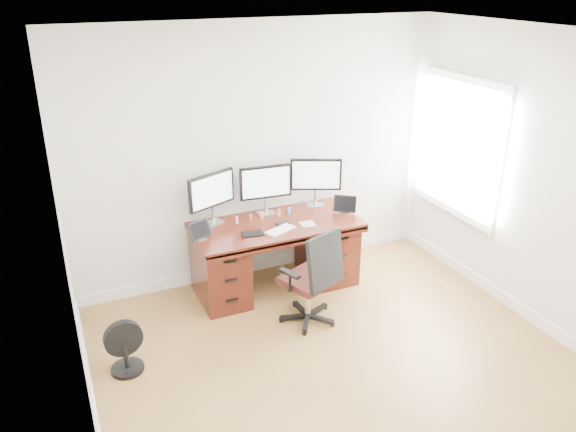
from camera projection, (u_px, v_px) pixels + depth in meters
name	position (u px, v px, depth m)	size (l,w,h in m)	color
ground	(364.00, 393.00, 4.49)	(4.50, 4.50, 0.00)	olive
back_wall	(259.00, 154.00, 5.84)	(4.00, 0.10, 2.70)	silver
right_wall	(568.00, 194.00, 4.78)	(0.10, 4.50, 2.70)	silver
desk	(275.00, 252.00, 5.87)	(1.70, 0.80, 0.75)	#42160D
office_chair	(312.00, 293.00, 5.29)	(0.67, 0.67, 0.97)	black
floor_fan	(125.00, 348.00, 4.66)	(0.33, 0.28, 0.47)	black
monitor_left	(212.00, 192.00, 5.58)	(0.52, 0.24, 0.53)	silver
monitor_center	(266.00, 184.00, 5.79)	(0.55, 0.15, 0.53)	silver
monitor_right	(316.00, 176.00, 6.01)	(0.52, 0.26, 0.53)	silver
tablet_left	(200.00, 231.00, 5.33)	(0.24, 0.17, 0.19)	silver
tablet_right	(345.00, 205.00, 5.91)	(0.23, 0.19, 0.19)	silver
keyboard	(280.00, 230.00, 5.53)	(0.31, 0.13, 0.01)	white
trackpad	(308.00, 224.00, 5.67)	(0.14, 0.14, 0.01)	#B6B8BD
drawing_tablet	(252.00, 234.00, 5.46)	(0.21, 0.13, 0.01)	black
phone	(282.00, 223.00, 5.69)	(0.14, 0.07, 0.01)	black
figurine_pink	(237.00, 220.00, 5.67)	(0.03, 0.03, 0.08)	pink
figurine_brown	(251.00, 217.00, 5.73)	(0.03, 0.03, 0.08)	brown
figurine_yellow	(262.00, 215.00, 5.77)	(0.03, 0.03, 0.08)	#DED562
figurine_orange	(279.00, 212.00, 5.84)	(0.03, 0.03, 0.08)	#E49440
figurine_blue	(289.00, 210.00, 5.89)	(0.03, 0.03, 0.08)	#5F92DC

